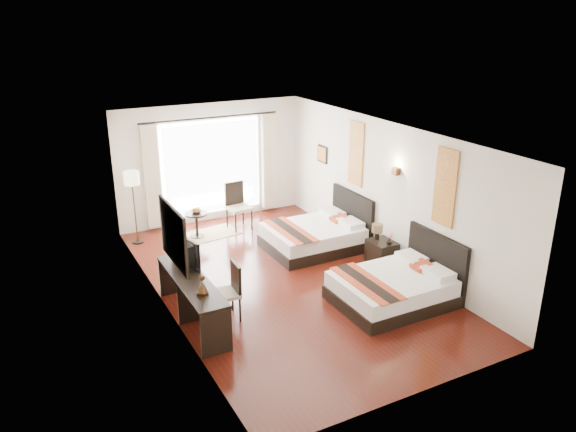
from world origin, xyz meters
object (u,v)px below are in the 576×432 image
vase (389,243)px  desk_chair (226,302)px  console_desk (192,300)px  side_table (197,225)px  television (180,252)px  floor_lamp (132,183)px  bed_far (317,235)px  window_chair (239,215)px  bed_near (396,287)px  table_lamp (377,230)px  fruit_bowl (196,212)px  nightstand (382,254)px

vase → desk_chair: bearing=-175.7°
console_desk → desk_chair: (0.52, -0.17, -0.09)m
desk_chair → side_table: 3.66m
television → floor_lamp: 3.18m
bed_far → desk_chair: bearing=-146.8°
television → desk_chair: 1.13m
console_desk → window_chair: size_ratio=2.04×
bed_near → table_lamp: 1.62m
console_desk → window_chair: bearing=56.6°
desk_chair → fruit_bowl: 3.68m
console_desk → desk_chair: desk_chair is taller
bed_far → nightstand: 1.53m
console_desk → desk_chair: 0.55m
bed_far → console_desk: (-3.30, -1.65, 0.09)m
table_lamp → bed_near: bearing=-113.5°
fruit_bowl → bed_far: bearing=-41.1°
television → floor_lamp: size_ratio=0.54×
desk_chair → bed_near: bearing=166.9°
nightstand → table_lamp: bearing=104.5°
nightstand → television: bearing=175.9°
television → desk_chair: television is taller
bed_far → window_chair: size_ratio=1.85×
bed_near → fruit_bowl: size_ratio=8.41×
console_desk → table_lamp: bearing=5.9°
window_chair → fruit_bowl: bearing=-91.8°
window_chair → table_lamp: bearing=22.7°
console_desk → vase: bearing=1.3°
nightstand → floor_lamp: 5.37m
bed_far → floor_lamp: bearing=148.0°
console_desk → floor_lamp: floor_lamp is taller
bed_near → table_lamp: bed_near is taller
console_desk → floor_lamp: bearing=90.1°
television → desk_chair: (0.50, -0.72, -0.71)m
side_table → bed_far: bearing=-40.9°
floor_lamp → window_chair: bearing=-5.6°
bed_near → vase: 1.33m
television → console_desk: bearing=164.5°
vase → window_chair: bearing=116.7°
bed_near → television: size_ratio=2.27×
bed_near → television: (-3.29, 1.57, 0.72)m
floor_lamp → fruit_bowl: floor_lamp is taller
bed_near → bed_far: bed_far is taller
bed_far → television: 3.53m
side_table → fruit_bowl: 0.31m
bed_far → floor_lamp: 4.04m
bed_near → table_lamp: size_ratio=5.66×
nightstand → vase: vase is taller
table_lamp → window_chair: 3.51m
television → window_chair: bearing=-51.2°
desk_chair → side_table: desk_chair is taller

